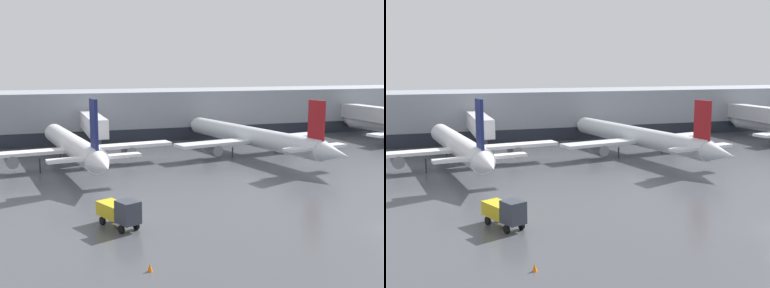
{
  "view_description": "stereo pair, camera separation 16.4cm",
  "coord_description": "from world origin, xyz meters",
  "views": [
    {
      "loc": [
        -28.89,
        -30.94,
        13.64
      ],
      "look_at": [
        -8.2,
        31.47,
        3.0
      ],
      "focal_mm": 45.0,
      "sensor_mm": 36.0,
      "label": 1
    },
    {
      "loc": [
        -28.74,
        -30.99,
        13.64
      ],
      "look_at": [
        -8.2,
        31.47,
        3.0
      ],
      "focal_mm": 45.0,
      "sensor_mm": 36.0,
      "label": 2
    }
  ],
  "objects": [
    {
      "name": "service_truck_0",
      "position": [
        -22.31,
        8.5,
        1.43
      ],
      "size": [
        3.34,
        5.06,
        2.61
      ],
      "rotation": [
        0.0,
        0.0,
        5.11
      ],
      "color": "gold",
      "rests_on": "ground_plane"
    },
    {
      "name": "parked_jet_0",
      "position": [
        3.12,
        36.08,
        2.87
      ],
      "size": [
        25.76,
        39.19,
        9.34
      ],
      "rotation": [
        0.0,
        0.0,
        1.76
      ],
      "color": "silver",
      "rests_on": "ground_plane"
    },
    {
      "name": "traffic_cone_0",
      "position": [
        -21.96,
        -1.05,
        0.28
      ],
      "size": [
        0.36,
        0.36,
        0.55
      ],
      "color": "orange",
      "rests_on": "ground_plane"
    },
    {
      "name": "terminal_building",
      "position": [
        0.06,
        61.83,
        4.5
      ],
      "size": [
        160.0,
        31.99,
        9.0
      ],
      "color": "gray",
      "rests_on": "ground_plane"
    },
    {
      "name": "parked_jet_2",
      "position": [
        -24.06,
        34.15,
        3.13
      ],
      "size": [
        28.01,
        33.78,
        10.1
      ],
      "rotation": [
        0.0,
        0.0,
        1.7
      ],
      "color": "white",
      "rests_on": "ground_plane"
    }
  ]
}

